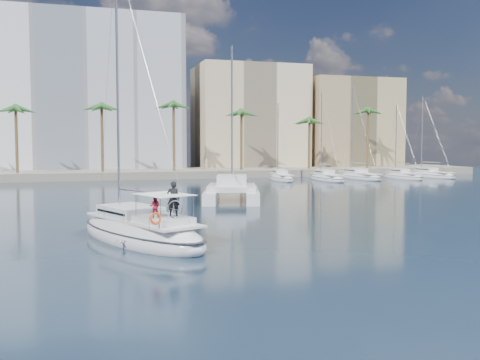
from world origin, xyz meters
name	(u,v)px	position (x,y,z in m)	size (l,w,h in m)	color
ground	(240,246)	(0.00, 0.00, 0.00)	(160.00, 160.00, 0.00)	black
quay	(137,174)	(0.00, 61.00, 0.60)	(120.00, 14.00, 1.20)	gray
building_modern	(62,96)	(-12.00, 73.00, 14.00)	(42.00, 16.00, 28.00)	white
building_beige	(249,120)	(22.00, 70.00, 10.00)	(20.00, 14.00, 20.00)	beige
building_tan_right	(348,126)	(42.00, 68.00, 9.00)	(18.00, 12.00, 18.00)	tan
palm_centre	(139,113)	(0.00, 57.00, 10.28)	(3.60, 3.60, 12.30)	brown
palm_right	(337,116)	(34.00, 57.00, 10.28)	(3.60, 3.60, 12.30)	brown
main_sloop	(140,232)	(-5.16, 2.85, 0.54)	(8.34, 12.47, 17.74)	white
catamaran	(232,189)	(5.63, 22.46, 1.10)	(7.84, 11.37, 15.29)	white
seagull	(121,242)	(-6.41, 0.66, 0.43)	(0.94, 0.40, 0.17)	silver
moored_yacht_a	(281,181)	(20.00, 47.00, 0.00)	(2.72, 9.35, 11.90)	white
moored_yacht_b	(327,181)	(26.50, 45.00, 0.00)	(3.14, 10.78, 13.72)	white
moored_yacht_c	(359,179)	(33.00, 47.00, 0.00)	(3.55, 12.21, 15.54)	white
moored_yacht_d	(403,179)	(39.50, 45.00, 0.00)	(2.72, 9.35, 11.90)	white
moored_yacht_e	(431,177)	(46.00, 47.00, 0.00)	(3.14, 10.78, 13.72)	white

